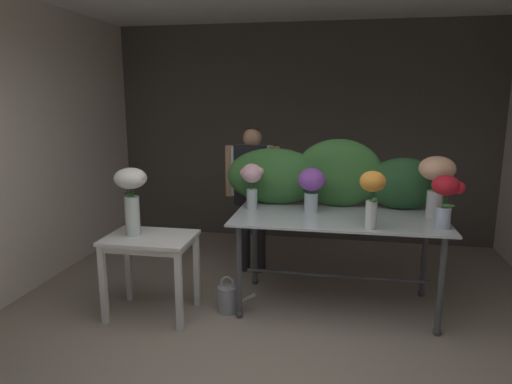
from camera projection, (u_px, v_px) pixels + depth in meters
The scene contains 14 objects.
ground_plane at pixel (284, 289), 4.62m from camera, with size 8.12×8.12×0.00m, color gray.
wall_back at pixel (302, 134), 6.10m from camera, with size 5.14×0.12×2.86m, color #4C4742.
wall_left at pixel (44, 144), 4.79m from camera, with size 0.12×3.81×2.86m, color beige.
display_table_glass at pixel (338, 230), 4.09m from camera, with size 1.86×0.96×0.88m.
side_table_white at pixel (150, 247), 3.97m from camera, with size 0.76×0.56×0.73m.
florist at pixel (252, 184), 4.91m from camera, with size 0.59×0.24×1.61m.
foliage_backdrop at pixel (328, 177), 4.38m from camera, with size 2.03×0.27×0.65m.
vase_crimson_stock at pixel (446, 195), 3.62m from camera, with size 0.25×0.22×0.43m.
vase_sunset_tulips at pixel (372, 191), 3.60m from camera, with size 0.20×0.20×0.47m.
vase_violet_hydrangea at pixel (312, 185), 4.14m from camera, with size 0.25×0.25×0.41m.
vase_peach_freesia at pixel (437, 177), 3.95m from camera, with size 0.31×0.31×0.54m.
vase_blush_roses at pixel (252, 181), 4.26m from camera, with size 0.23×0.19×0.43m.
vase_white_roses_tall at pixel (131, 192), 3.89m from camera, with size 0.28×0.28×0.60m.
watering_can at pixel (228, 299), 4.11m from camera, with size 0.35×0.18×0.34m.
Camera 1 is at (0.50, -2.46, 1.91)m, focal length 31.87 mm.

